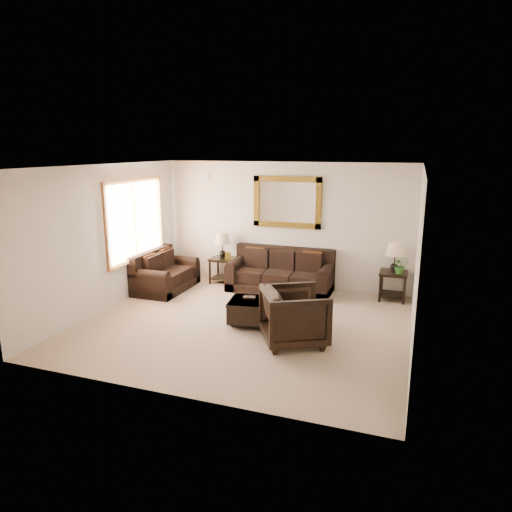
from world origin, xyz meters
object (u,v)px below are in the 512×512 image
at_px(sofa, 281,275).
at_px(end_table_right, 394,263).
at_px(loveseat, 164,275).
at_px(armchair, 295,314).
at_px(end_table_left, 223,250).
at_px(coffee_table, 267,310).

relative_size(sofa, end_table_right, 1.86).
xyz_separation_m(loveseat, armchair, (3.36, -1.76, 0.17)).
bearing_deg(loveseat, armchair, -117.69).
height_order(sofa, loveseat, sofa).
xyz_separation_m(sofa, end_table_right, (2.30, 0.12, 0.44)).
height_order(end_table_right, armchair, end_table_right).
relative_size(loveseat, armchair, 1.55).
height_order(sofa, armchair, armchair).
height_order(sofa, end_table_left, end_table_left).
bearing_deg(coffee_table, end_table_right, 38.46).
bearing_deg(coffee_table, loveseat, 147.15).
bearing_deg(coffee_table, end_table_left, 120.42).
bearing_deg(armchair, sofa, -7.67).
bearing_deg(sofa, coffee_table, -80.43).
bearing_deg(end_table_left, loveseat, -137.45).
bearing_deg(sofa, end_table_right, 3.10).
distance_m(end_table_right, coffee_table, 2.93).
xyz_separation_m(loveseat, end_table_right, (4.70, 0.91, 0.46)).
distance_m(end_table_left, end_table_right, 3.70).
relative_size(end_table_left, coffee_table, 0.83).
xyz_separation_m(loveseat, coffee_table, (2.73, -1.22, -0.04)).
bearing_deg(coffee_table, sofa, 90.75).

